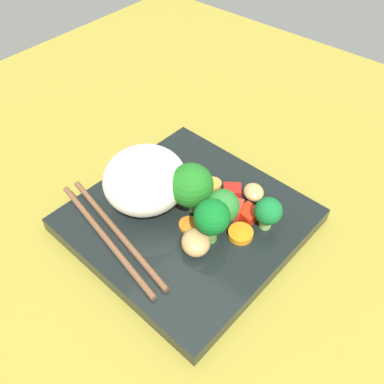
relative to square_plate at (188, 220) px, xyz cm
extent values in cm
cube|color=olive|center=(0.00, 0.00, -1.99)|extent=(110.00, 110.00, 2.00)
cube|color=black|center=(0.00, 0.00, 0.00)|extent=(25.94, 25.94, 1.98)
ellipsoid|color=white|center=(-5.25, -1.64, 4.81)|extent=(12.78, 12.95, 7.64)
cylinder|color=#6FA853|center=(-0.25, 0.90, 2.46)|extent=(1.30, 1.58, 3.05)
sphere|color=#1E6E1D|center=(-0.30, 0.70, 5.52)|extent=(5.25, 5.25, 5.25)
cylinder|color=#83BB58|center=(8.19, 4.55, 1.83)|extent=(2.08, 2.08, 1.74)
sphere|color=#156E2F|center=(8.32, 4.54, 3.82)|extent=(3.27, 3.27, 3.27)
cylinder|color=#64AD4B|center=(4.05, 1.45, 1.91)|extent=(1.26, 1.47, 1.97)
sphere|color=#2A772E|center=(3.99, 1.56, 4.08)|extent=(3.98, 3.98, 3.98)
cylinder|color=#538F38|center=(4.29, -1.21, 2.38)|extent=(2.47, 2.33, 2.93)
sphere|color=#0E6921|center=(4.57, -1.16, 5.02)|extent=(4.08, 4.08, 4.08)
cylinder|color=orange|center=(1.77, 3.00, 1.21)|extent=(3.54, 3.54, 0.43)
cylinder|color=orange|center=(-0.65, 5.76, 1.36)|extent=(2.95, 2.95, 0.74)
cylinder|color=orange|center=(6.85, 1.50, 1.39)|extent=(3.62, 3.62, 0.80)
cylinder|color=orange|center=(-1.28, 2.84, 1.21)|extent=(3.43, 3.43, 0.43)
cylinder|color=orange|center=(1.33, -1.26, 1.22)|extent=(3.23, 3.23, 0.46)
cube|color=red|center=(2.52, 5.59, 2.02)|extent=(2.89, 2.83, 2.06)
cube|color=red|center=(5.94, 4.40, 1.65)|extent=(2.59, 2.52, 1.32)
cube|color=red|center=(4.06, 3.56, 1.96)|extent=(2.97, 2.89, 1.94)
ellipsoid|color=tan|center=(4.10, -3.32, 2.22)|extent=(4.94, 4.95, 2.46)
ellipsoid|color=tan|center=(4.37, 7.68, 1.81)|extent=(3.90, 3.90, 1.64)
cylinder|color=brown|center=(-4.79, -9.04, 1.34)|extent=(19.75, 4.67, 0.71)
cylinder|color=brown|center=(-4.48, -7.51, 1.34)|extent=(19.75, 4.67, 0.71)
camera|label=1|loc=(22.14, -25.19, 39.49)|focal=39.02mm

